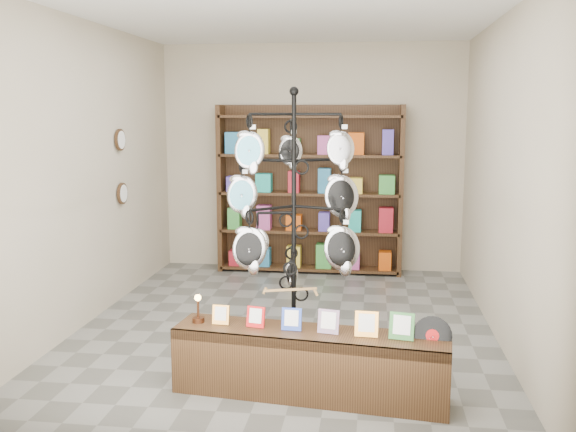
# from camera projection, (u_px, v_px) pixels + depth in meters

# --- Properties ---
(ground) EXTENTS (5.00, 5.00, 0.00)m
(ground) POSITION_uv_depth(u_px,v_px,m) (286.00, 327.00, 6.35)
(ground) COLOR slate
(ground) RESTS_ON ground
(room_envelope) EXTENTS (5.00, 5.00, 5.00)m
(room_envelope) POSITION_uv_depth(u_px,v_px,m) (286.00, 139.00, 6.06)
(room_envelope) COLOR #BAAE96
(room_envelope) RESTS_ON ground
(display_tree) EXTENTS (1.19, 1.14, 2.30)m
(display_tree) POSITION_uv_depth(u_px,v_px,m) (294.00, 207.00, 5.27)
(display_tree) COLOR black
(display_tree) RESTS_ON ground
(front_shelf) EXTENTS (2.07, 0.65, 0.72)m
(front_shelf) POSITION_uv_depth(u_px,v_px,m) (310.00, 363.00, 4.77)
(front_shelf) COLOR black
(front_shelf) RESTS_ON ground
(back_shelving) EXTENTS (2.42, 0.36, 2.20)m
(back_shelving) POSITION_uv_depth(u_px,v_px,m) (310.00, 195.00, 8.44)
(back_shelving) COLOR black
(back_shelving) RESTS_ON ground
(wall_clocks) EXTENTS (0.03, 0.24, 0.84)m
(wall_clocks) POSITION_uv_depth(u_px,v_px,m) (121.00, 167.00, 7.16)
(wall_clocks) COLOR black
(wall_clocks) RESTS_ON ground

